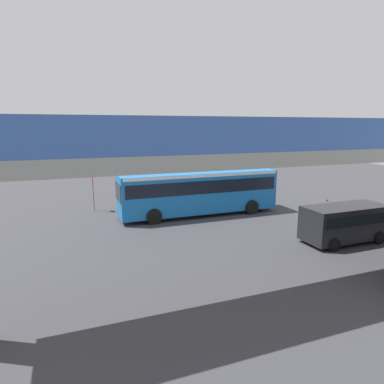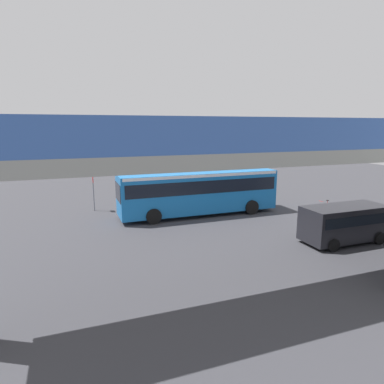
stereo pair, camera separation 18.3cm
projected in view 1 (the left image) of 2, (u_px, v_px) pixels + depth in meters
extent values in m
plane|color=#38383D|center=(202.00, 214.00, 24.49)|extent=(80.00, 80.00, 0.00)
cube|color=#196BB7|center=(199.00, 191.00, 24.07)|extent=(11.50, 2.55, 2.86)
cube|color=black|center=(199.00, 184.00, 23.97)|extent=(11.04, 2.59, 0.90)
cube|color=white|center=(199.00, 173.00, 23.81)|extent=(11.27, 2.58, 0.20)
cube|color=black|center=(118.00, 192.00, 22.00)|extent=(0.04, 2.24, 1.20)
cylinder|color=black|center=(154.00, 216.00, 21.86)|extent=(1.04, 0.30, 1.04)
cylinder|color=black|center=(145.00, 208.00, 24.20)|extent=(1.04, 0.30, 1.04)
cylinder|color=black|center=(252.00, 207.00, 24.41)|extent=(1.04, 0.30, 1.04)
cylinder|color=black|center=(235.00, 200.00, 26.75)|extent=(1.04, 0.30, 1.04)
cube|color=black|center=(345.00, 222.00, 18.45)|extent=(4.80, 1.95, 1.86)
cube|color=black|center=(345.00, 216.00, 18.38)|extent=(4.42, 1.98, 0.56)
cylinder|color=black|center=(334.00, 245.00, 17.16)|extent=(0.68, 0.22, 0.68)
cylinder|color=black|center=(309.00, 234.00, 18.95)|extent=(0.68, 0.22, 0.68)
cylinder|color=black|center=(379.00, 238.00, 18.26)|extent=(0.68, 0.22, 0.68)
cylinder|color=black|center=(351.00, 228.00, 20.05)|extent=(0.68, 0.22, 0.68)
torus|color=black|center=(319.00, 208.00, 24.63)|extent=(0.72, 0.06, 0.72)
torus|color=black|center=(330.00, 207.00, 25.00)|extent=(0.72, 0.06, 0.72)
cube|color=red|center=(325.00, 206.00, 24.78)|extent=(0.89, 0.04, 0.04)
cylinder|color=red|center=(327.00, 203.00, 24.81)|extent=(0.03, 0.03, 0.40)
cube|color=black|center=(327.00, 200.00, 24.77)|extent=(0.20, 0.08, 0.04)
cylinder|color=red|center=(321.00, 201.00, 24.57)|extent=(0.02, 0.44, 0.02)
cylinder|color=slate|center=(93.00, 193.00, 25.12)|extent=(0.08, 0.08, 2.80)
cube|color=red|center=(92.00, 179.00, 24.91)|extent=(0.04, 0.60, 0.60)
cube|color=silver|center=(236.00, 203.00, 27.89)|extent=(2.00, 0.20, 0.01)
cube|color=silver|center=(192.00, 207.00, 26.50)|extent=(2.00, 0.20, 0.01)
cube|color=silver|center=(142.00, 212.00, 25.11)|extent=(2.00, 0.20, 0.01)
cube|color=gray|center=(318.00, 154.00, 12.79)|extent=(25.83, 2.60, 0.50)
cube|color=#3359A5|center=(298.00, 133.00, 13.78)|extent=(25.83, 0.08, 1.10)
cube|color=#3359A5|center=(345.00, 134.00, 11.49)|extent=(25.83, 0.08, 1.10)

